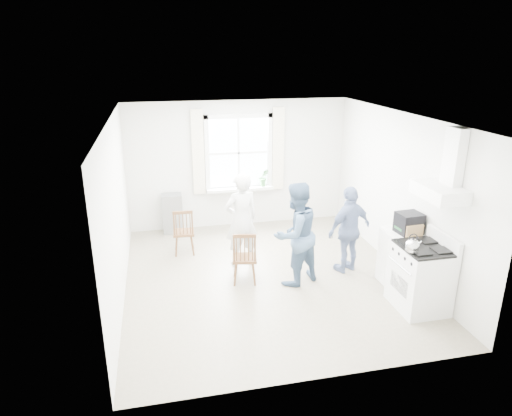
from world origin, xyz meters
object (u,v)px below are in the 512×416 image
Objects in this scene: windsor_chair_b at (245,253)px; person_right at (349,230)px; stereo_stack at (409,223)px; windsor_chair_a at (183,227)px; low_cabinet at (400,258)px; person_left at (241,220)px; person_mid at (295,234)px; gas_stove at (421,277)px.

windsor_chair_b is 1.79m from person_right.
person_right is at bearing 133.09° from stereo_stack.
windsor_chair_b is at bearing -56.87° from windsor_chair_a.
low_cabinet reaches higher than windsor_chair_a.
windsor_chair_a is 0.59× the size of person_right.
person_left is 1.10m from person_mid.
low_cabinet is 0.56× the size of person_left.
windsor_chair_b reaches higher than windsor_chair_a.
person_right is (-0.64, 0.69, -0.32)m from stereo_stack.
windsor_chair_b is 0.80m from person_left.
gas_stove is at bearing 91.63° from person_right.
low_cabinet is 1.69m from person_mid.
person_mid is (1.64, -1.41, 0.29)m from windsor_chair_a.
gas_stove is at bearing 125.40° from person_left.
windsor_chair_a is (-3.23, 1.82, 0.08)m from low_cabinet.
windsor_chair_a is (-3.28, 1.89, -0.52)m from stereo_stack.
gas_stove is 1.28× the size of windsor_chair_a.
person_mid is (0.79, -0.10, 0.29)m from windsor_chair_b.
person_mid reaches higher than low_cabinet.
person_mid reaches higher than person_left.
person_right is (1.78, 0.11, 0.19)m from windsor_chair_b.
low_cabinet is at bearing -12.07° from windsor_chair_b.
gas_stove reaches higher than windsor_chair_b.
person_left is 1.10× the size of person_right.
stereo_stack is at bearing 138.80° from person_mid.
low_cabinet is at bearing -29.35° from windsor_chair_a.
stereo_stack is 1.72m from person_mid.
gas_stove is 2.98× the size of stereo_stack.
low_cabinet is at bearing 113.84° from person_right.
stereo_stack is 0.23× the size of person_left.
person_right is (0.99, 0.21, -0.09)m from person_mid.
low_cabinet is 1.03× the size of windsor_chair_a.
stereo_stack reaches higher than windsor_chair_a.
person_mid is 1.13× the size of person_right.
person_left reaches higher than gas_stove.
person_left reaches higher than low_cabinet.
windsor_chair_b is 0.55× the size of person_left.
person_right is (1.69, -0.64, -0.07)m from person_left.
gas_stove is 1.91m from person_mid.
person_right reaches higher than low_cabinet.
low_cabinet is 0.91m from person_right.
person_mid is (0.69, -0.85, 0.02)m from person_left.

